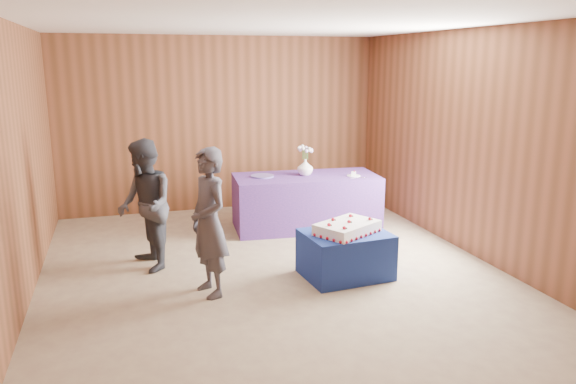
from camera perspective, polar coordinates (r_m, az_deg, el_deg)
name	(u,v)px	position (r m, az deg, el deg)	size (l,w,h in m)	color
ground	(273,272)	(6.38, -1.58, -8.15)	(6.00, 6.00, 0.00)	gray
room_shell	(271,111)	(5.96, -1.69, 8.22)	(5.04, 6.04, 2.72)	brown
cake_table	(345,254)	(6.22, 5.85, -6.32)	(0.90, 0.70, 0.50)	navy
serving_table	(306,202)	(7.94, 1.83, -0.98)	(2.00, 0.90, 0.75)	#653189
sheet_cake	(347,228)	(6.10, 6.03, -3.63)	(0.83, 0.74, 0.16)	white
vase	(305,167)	(7.87, 1.76, 2.53)	(0.22, 0.22, 0.23)	white
flower_spray	(305,149)	(7.83, 1.77, 4.39)	(0.22, 0.22, 0.17)	#326F2C
platter	(262,176)	(7.79, -2.63, 1.63)	(0.32, 0.32, 0.02)	#6152A5
plate	(354,176)	(7.87, 6.68, 1.65)	(0.19, 0.19, 0.01)	white
cake_slice	(354,173)	(7.87, 6.69, 1.89)	(0.08, 0.07, 0.07)	white
knife	(358,178)	(7.76, 7.16, 1.43)	(0.26, 0.02, 0.00)	#ADADB1
guest_left	(209,223)	(5.63, -8.04, -3.10)	(0.55, 0.36, 1.51)	#3A3943
guest_right	(145,206)	(6.46, -14.31, -1.35)	(0.72, 0.56, 1.49)	#31333B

